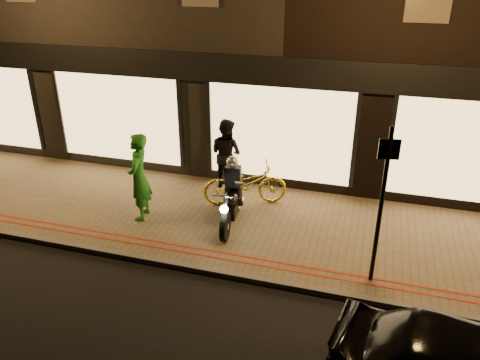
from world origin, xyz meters
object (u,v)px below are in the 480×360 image
motorcycle (232,199)px  bicycle_gold (245,184)px  person_green (139,177)px  sign_post (382,199)px

motorcycle → bicycle_gold: motorcycle is taller
bicycle_gold → motorcycle: bearing=157.0°
motorcycle → person_green: bearing=-177.4°
sign_post → bicycle_gold: (-3.09, 2.24, -1.15)m
sign_post → bicycle_gold: 3.99m
sign_post → bicycle_gold: size_ratio=1.49×
person_green → motorcycle: bearing=86.7°
motorcycle → sign_post: size_ratio=0.65×
motorcycle → bicycle_gold: 1.03m
sign_post → person_green: 5.30m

